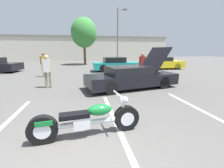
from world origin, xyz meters
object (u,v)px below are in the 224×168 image
at_px(tree_background, 84,33).
at_px(spectator_by_show_car, 142,63).
at_px(show_car_hood_open, 132,77).
at_px(spectator_near_motorcycle, 47,69).
at_px(motorcycle, 88,120).
at_px(light_pole, 118,35).
at_px(parked_car_mid_row, 116,64).
at_px(parked_car_right_row, 162,63).
at_px(spectator_midground, 44,62).

height_order(tree_background, spectator_by_show_car, tree_background).
bearing_deg(spectator_by_show_car, tree_background, 110.23).
bearing_deg(show_car_hood_open, tree_background, 87.97).
bearing_deg(spectator_near_motorcycle, show_car_hood_open, -10.69).
bearing_deg(motorcycle, light_pole, 68.21).
xyz_separation_m(motorcycle, spectator_by_show_car, (4.02, 6.90, 0.65)).
height_order(tree_background, spectator_near_motorcycle, tree_background).
height_order(light_pole, parked_car_mid_row, light_pole).
xyz_separation_m(light_pole, parked_car_mid_row, (-1.50, -5.58, -3.24)).
bearing_deg(spectator_by_show_car, show_car_hood_open, -120.87).
relative_size(show_car_hood_open, spectator_by_show_car, 2.84).
xyz_separation_m(light_pole, parked_car_right_row, (3.60, -4.90, -3.26)).
distance_m(parked_car_right_row, spectator_by_show_car, 6.00).
distance_m(show_car_hood_open, spectator_midground, 6.81).
bearing_deg(spectator_by_show_car, motorcycle, -120.23).
relative_size(light_pole, parked_car_right_row, 1.69).
relative_size(motorcycle, parked_car_mid_row, 0.59).
bearing_deg(spectator_by_show_car, spectator_near_motorcycle, -161.95).
height_order(parked_car_mid_row, spectator_near_motorcycle, spectator_near_motorcycle).
bearing_deg(spectator_near_motorcycle, parked_car_mid_row, 50.05).
relative_size(tree_background, spectator_midground, 3.40).
height_order(tree_background, parked_car_mid_row, tree_background).
relative_size(spectator_near_motorcycle, spectator_by_show_car, 0.98).
height_order(show_car_hood_open, parked_car_right_row, show_car_hood_open).
relative_size(spectator_near_motorcycle, spectator_midground, 0.96).
relative_size(parked_car_right_row, spectator_near_motorcycle, 2.43).
relative_size(tree_background, parked_car_mid_row, 1.42).
distance_m(show_car_hood_open, parked_car_mid_row, 6.55).
xyz_separation_m(light_pole, tree_background, (-4.29, 1.29, 0.26)).
xyz_separation_m(motorcycle, parked_car_mid_row, (2.88, 10.69, 0.23)).
relative_size(light_pole, show_car_hood_open, 1.41).
relative_size(parked_car_right_row, spectator_by_show_car, 2.37).
distance_m(motorcycle, show_car_hood_open, 4.80).
relative_size(parked_car_right_row, spectator_midground, 2.33).
bearing_deg(spectator_midground, spectator_near_motorcycle, -74.36).
bearing_deg(show_car_hood_open, light_pole, 68.88).
distance_m(show_car_hood_open, parked_car_right_row, 9.14).
bearing_deg(motorcycle, parked_car_mid_row, 68.20).
bearing_deg(spectator_midground, spectator_by_show_car, -12.59).
bearing_deg(spectator_near_motorcycle, parked_car_right_row, 32.90).
relative_size(tree_background, motorcycle, 2.40).
bearing_deg(tree_background, light_pole, -16.72).
distance_m(spectator_near_motorcycle, spectator_by_show_car, 6.24).
distance_m(light_pole, motorcycle, 17.21).
bearing_deg(motorcycle, spectator_by_show_car, 53.06).
bearing_deg(motorcycle, parked_car_right_row, 48.20).
bearing_deg(motorcycle, show_car_hood_open, 53.49).
distance_m(tree_background, show_car_hood_open, 14.05).
xyz_separation_m(light_pole, spectator_near_motorcycle, (-6.30, -11.30, -2.84)).
bearing_deg(spectator_by_show_car, spectator_midground, 167.41).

